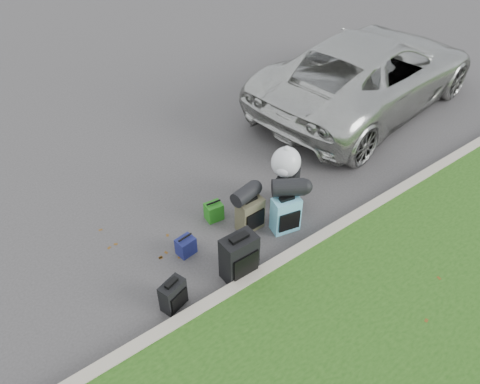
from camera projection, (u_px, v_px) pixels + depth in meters
ground at (252, 222)px, 7.65m from camera, size 120.00×120.00×0.00m
curb at (294, 255)px, 6.98m from camera, size 120.00×0.18×0.15m
suv at (369, 72)px, 10.12m from camera, size 6.14×3.47×1.62m
suitcase_small_black at (173, 295)px, 6.22m from camera, size 0.40×0.29×0.45m
suitcase_large_black_left at (239, 257)px, 6.56m from camera, size 0.51×0.31×0.73m
suitcase_olive at (250, 214)px, 7.37m from camera, size 0.42×0.26×0.57m
suitcase_teal at (286, 214)px, 7.33m from camera, size 0.48×0.35×0.61m
suitcase_large_black_right at (287, 189)px, 7.79m from camera, size 0.51×0.43×0.65m
tote_green at (214, 211)px, 7.61m from camera, size 0.29×0.25×0.31m
tote_navy at (186, 246)px, 7.03m from camera, size 0.29×0.24×0.29m
duffel_left at (246, 194)px, 7.12m from camera, size 0.49×0.33×0.24m
duffel_right at (288, 187)px, 7.14m from camera, size 0.57×0.50×0.28m
trash_bag at (286, 162)px, 7.40m from camera, size 0.49×0.49×0.49m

